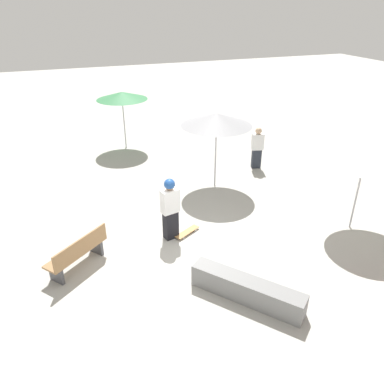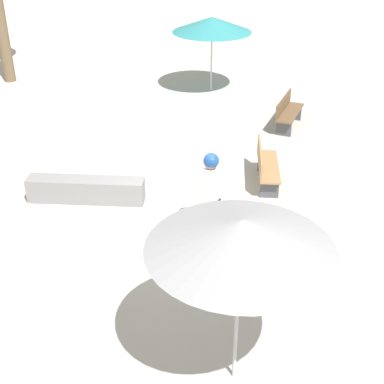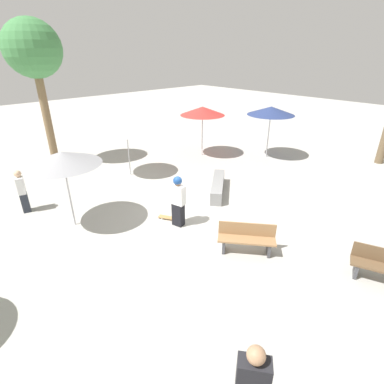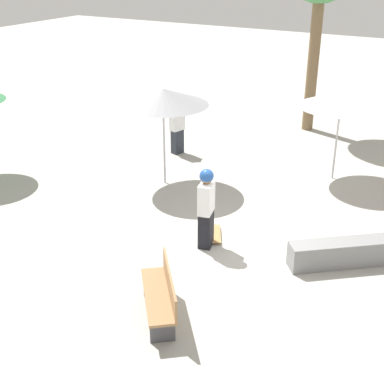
{
  "view_description": "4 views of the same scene",
  "coord_description": "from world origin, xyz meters",
  "px_view_note": "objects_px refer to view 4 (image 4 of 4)",
  "views": [
    {
      "loc": [
        2.29,
        7.16,
        5.65
      ],
      "look_at": [
        -0.6,
        -0.63,
        1.35
      ],
      "focal_mm": 35.0,
      "sensor_mm": 36.0,
      "label": 1
    },
    {
      "loc": [
        -6.53,
        -6.35,
        5.72
      ],
      "look_at": [
        -0.24,
        -0.51,
        0.88
      ],
      "focal_mm": 50.0,
      "sensor_mm": 36.0,
      "label": 2
    },
    {
      "loc": [
        6.37,
        -6.28,
        5.22
      ],
      "look_at": [
        0.05,
        -0.33,
        1.07
      ],
      "focal_mm": 28.0,
      "sensor_mm": 36.0,
      "label": 3
    },
    {
      "loc": [
        8.39,
        3.68,
        5.65
      ],
      "look_at": [
        0.14,
        -1.03,
        1.27
      ],
      "focal_mm": 50.0,
      "sensor_mm": 36.0,
      "label": 4
    }
  ],
  "objects_px": {
    "skateboard": "(216,234)",
    "shade_umbrella_white": "(341,99)",
    "concrete_ledge": "(351,252)",
    "bench_far": "(162,295)",
    "shade_umbrella_grey": "(163,97)",
    "skater_main": "(206,206)",
    "bystander_far": "(177,128)"
  },
  "relations": [
    {
      "from": "skater_main",
      "to": "bystander_far",
      "type": "distance_m",
      "value": 5.52
    },
    {
      "from": "skater_main",
      "to": "bystander_far",
      "type": "height_order",
      "value": "skater_main"
    },
    {
      "from": "shade_umbrella_white",
      "to": "shade_umbrella_grey",
      "type": "bearing_deg",
      "value": -56.36
    },
    {
      "from": "skater_main",
      "to": "skateboard",
      "type": "distance_m",
      "value": 0.98
    },
    {
      "from": "concrete_ledge",
      "to": "skater_main",
      "type": "bearing_deg",
      "value": -74.06
    },
    {
      "from": "skater_main",
      "to": "bench_far",
      "type": "bearing_deg",
      "value": 177.6
    },
    {
      "from": "concrete_ledge",
      "to": "bench_far",
      "type": "height_order",
      "value": "bench_far"
    },
    {
      "from": "bench_far",
      "to": "skateboard",
      "type": "bearing_deg",
      "value": -29.77
    },
    {
      "from": "concrete_ledge",
      "to": "shade_umbrella_grey",
      "type": "bearing_deg",
      "value": -106.48
    },
    {
      "from": "concrete_ledge",
      "to": "bench_far",
      "type": "xyz_separation_m",
      "value": [
        3.19,
        -2.31,
        0.17
      ]
    },
    {
      "from": "concrete_ledge",
      "to": "shade_umbrella_grey",
      "type": "height_order",
      "value": "shade_umbrella_grey"
    },
    {
      "from": "concrete_ledge",
      "to": "bystander_far",
      "type": "xyz_separation_m",
      "value": [
        -3.61,
        -6.1,
        0.52
      ]
    },
    {
      "from": "skater_main",
      "to": "shade_umbrella_grey",
      "type": "bearing_deg",
      "value": 33.38
    },
    {
      "from": "concrete_ledge",
      "to": "shade_umbrella_grey",
      "type": "distance_m",
      "value": 5.84
    },
    {
      "from": "concrete_ledge",
      "to": "bystander_far",
      "type": "height_order",
      "value": "bystander_far"
    },
    {
      "from": "shade_umbrella_grey",
      "to": "concrete_ledge",
      "type": "bearing_deg",
      "value": 73.52
    },
    {
      "from": "skateboard",
      "to": "concrete_ledge",
      "type": "relative_size",
      "value": 0.37
    },
    {
      "from": "bench_far",
      "to": "skater_main",
      "type": "bearing_deg",
      "value": -28.05
    },
    {
      "from": "bench_far",
      "to": "bystander_far",
      "type": "xyz_separation_m",
      "value": [
        -6.79,
        -3.8,
        0.34
      ]
    },
    {
      "from": "skateboard",
      "to": "bystander_far",
      "type": "height_order",
      "value": "bystander_far"
    },
    {
      "from": "shade_umbrella_grey",
      "to": "shade_umbrella_white",
      "type": "bearing_deg",
      "value": 123.64
    },
    {
      "from": "concrete_ledge",
      "to": "shade_umbrella_grey",
      "type": "relative_size",
      "value": 0.87
    },
    {
      "from": "concrete_ledge",
      "to": "bench_far",
      "type": "distance_m",
      "value": 3.94
    },
    {
      "from": "shade_umbrella_white",
      "to": "bystander_far",
      "type": "height_order",
      "value": "shade_umbrella_white"
    },
    {
      "from": "bench_far",
      "to": "shade_umbrella_grey",
      "type": "height_order",
      "value": "shade_umbrella_grey"
    },
    {
      "from": "skateboard",
      "to": "shade_umbrella_grey",
      "type": "xyz_separation_m",
      "value": [
        -1.88,
        -2.48,
        2.24
      ]
    },
    {
      "from": "skater_main",
      "to": "bench_far",
      "type": "relative_size",
      "value": 1.13
    },
    {
      "from": "bystander_far",
      "to": "skater_main",
      "type": "bearing_deg",
      "value": 53.12
    },
    {
      "from": "skateboard",
      "to": "concrete_ledge",
      "type": "xyz_separation_m",
      "value": [
        -0.33,
        2.77,
        0.2
      ]
    },
    {
      "from": "skateboard",
      "to": "shade_umbrella_white",
      "type": "bearing_deg",
      "value": -44.86
    },
    {
      "from": "concrete_ledge",
      "to": "shade_umbrella_grey",
      "type": "xyz_separation_m",
      "value": [
        -1.55,
        -5.25,
        2.04
      ]
    },
    {
      "from": "bench_far",
      "to": "bystander_far",
      "type": "distance_m",
      "value": 7.79
    }
  ]
}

